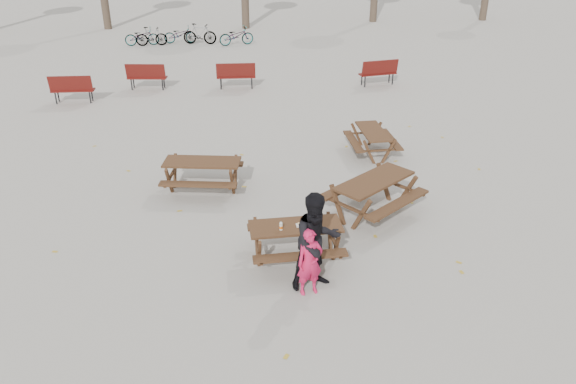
{
  "coord_description": "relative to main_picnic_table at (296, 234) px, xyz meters",
  "views": [
    {
      "loc": [
        -1.54,
        -9.32,
        6.27
      ],
      "look_at": [
        0.0,
        1.0,
        1.0
      ],
      "focal_mm": 35.0,
      "sensor_mm": 36.0,
      "label": 1
    }
  ],
  "objects": [
    {
      "name": "main_picnic_table",
      "position": [
        0.0,
        0.0,
        0.0
      ],
      "size": [
        1.8,
        1.45,
        0.78
      ],
      "color": "#351C13",
      "rests_on": "ground"
    },
    {
      "name": "picnic_table_north",
      "position": [
        -1.77,
        3.37,
        -0.19
      ],
      "size": [
        2.1,
        1.82,
        0.79
      ],
      "primitive_type": null,
      "rotation": [
        0.0,
        0.0,
        -0.2
      ],
      "color": "#351C13",
      "rests_on": "ground"
    },
    {
      "name": "picnic_table_east",
      "position": [
        2.04,
        1.58,
        -0.15
      ],
      "size": [
        2.58,
        2.49,
        0.87
      ],
      "primitive_type": null,
      "rotation": [
        0.0,
        0.0,
        0.63
      ],
      "color": "#351C13",
      "rests_on": "ground"
    },
    {
      "name": "child",
      "position": [
        0.08,
        -1.12,
        0.07
      ],
      "size": [
        0.53,
        0.39,
        1.31
      ],
      "primitive_type": "imported",
      "rotation": [
        0.0,
        0.0,
        0.18
      ],
      "color": "#D41A4C",
      "rests_on": "ground"
    },
    {
      "name": "bread_roll",
      "position": [
        0.09,
        -0.04,
        0.25
      ],
      "size": [
        0.14,
        0.06,
        0.05
      ],
      "primitive_type": "ellipsoid",
      "color": "tan",
      "rests_on": "food_tray"
    },
    {
      "name": "bicycle_row",
      "position": [
        -2.45,
        20.48,
        -0.12
      ],
      "size": [
        6.59,
        1.72,
        1.04
      ],
      "color": "black",
      "rests_on": "ground"
    },
    {
      "name": "adult",
      "position": [
        0.23,
        -0.93,
        0.36
      ],
      "size": [
        1.07,
        0.92,
        1.9
      ],
      "primitive_type": "imported",
      "rotation": [
        0.0,
        0.0,
        0.25
      ],
      "color": "black",
      "rests_on": "ground"
    },
    {
      "name": "fallen_leaves",
      "position": [
        0.5,
        2.5,
        -0.58
      ],
      "size": [
        11.0,
        11.0,
        0.01
      ],
      "primitive_type": null,
      "color": "#B4932B",
      "rests_on": "ground"
    },
    {
      "name": "ground",
      "position": [
        0.0,
        0.0,
        -0.59
      ],
      "size": [
        80.0,
        80.0,
        0.0
      ],
      "primitive_type": "plane",
      "color": "gray",
      "rests_on": "ground"
    },
    {
      "name": "soda_bottle",
      "position": [
        -0.3,
        -0.13,
        0.26
      ],
      "size": [
        0.07,
        0.07,
        0.17
      ],
      "color": "silver",
      "rests_on": "main_picnic_table"
    },
    {
      "name": "food_tray",
      "position": [
        0.09,
        -0.04,
        0.21
      ],
      "size": [
        0.18,
        0.11,
        0.03
      ],
      "primitive_type": "cube",
      "color": "silver",
      "rests_on": "main_picnic_table"
    },
    {
      "name": "park_bench_row",
      "position": [
        -1.31,
        11.96,
        -0.07
      ],
      "size": [
        13.1,
        1.99,
        1.03
      ],
      "color": "maroon",
      "rests_on": "ground"
    },
    {
      "name": "picnic_table_far",
      "position": [
        3.02,
        5.02,
        -0.23
      ],
      "size": [
        1.34,
        1.65,
        0.71
      ],
      "primitive_type": null,
      "rotation": [
        0.0,
        0.0,
        1.56
      ],
      "color": "#351C13",
      "rests_on": "ground"
    }
  ]
}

